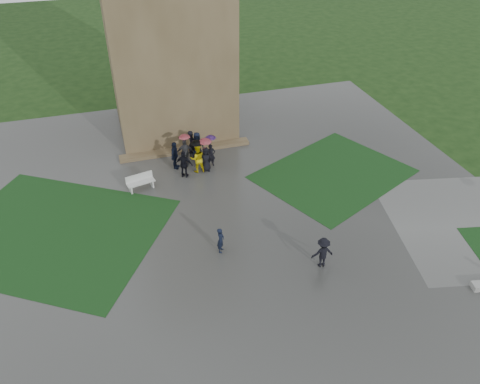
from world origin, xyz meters
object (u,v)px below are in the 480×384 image
object	(u,v)px
tower	(164,0)
pedestrian_mid	(221,240)
bench	(140,182)
pedestrian_near	(323,252)

from	to	relation	value
tower	pedestrian_mid	bearing A→B (deg)	-91.00
tower	pedestrian_mid	distance (m)	17.12
bench	tower	bearing A→B (deg)	53.47
tower	pedestrian_near	distance (m)	19.69
bench	pedestrian_near	bearing A→B (deg)	-63.54
bench	pedestrian_mid	size ratio (longest dim) A/B	1.22
tower	pedestrian_near	bearing A→B (deg)	-76.38
tower	pedestrian_near	world-z (taller)	tower
pedestrian_mid	pedestrian_near	distance (m)	5.10
bench	pedestrian_mid	world-z (taller)	pedestrian_mid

